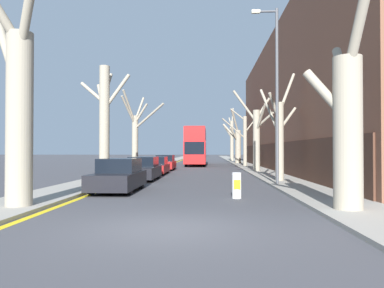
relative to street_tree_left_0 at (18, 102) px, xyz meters
The scene contains 21 objects.
ground_plane 6.69m from the street_tree_left_0, 27.62° to the right, with size 300.00×300.00×0.00m, color #424247.
sidewalk_left 47.46m from the street_tree_left_0, 90.48° to the left, with size 2.54×120.00×0.12m, color gray.
sidewalk_right 48.62m from the street_tree_left_0, 77.41° to the left, with size 2.54×120.00×0.12m, color gray.
building_facade_right 29.13m from the street_tree_left_0, 54.51° to the left, with size 10.08×45.06×12.56m.
kerb_line_stripe 47.47m from the street_tree_left_0, 88.72° to the left, with size 0.24×120.00×0.01m, color yellow.
street_tree_left_0 is the anchor object (origin of this frame).
street_tree_left_1 9.90m from the street_tree_left_0, 89.95° to the left, with size 3.23×1.52×6.81m.
street_tree_left_2 19.56m from the street_tree_left_0, 90.15° to the left, with size 3.57×3.05×6.80m.
street_tree_right_0 10.28m from the street_tree_left_0, ahead, with size 1.66×3.58×7.24m.
street_tree_right_1 14.73m from the street_tree_left_0, 45.80° to the left, with size 2.31×2.78×6.57m.
street_tree_right_2 23.13m from the street_tree_left_0, 63.78° to the left, with size 3.41×2.12×7.14m.
street_tree_right_3 32.67m from the street_tree_left_0, 71.88° to the left, with size 4.33×0.70×6.67m.
street_tree_right_4 41.94m from the street_tree_left_0, 76.11° to the left, with size 2.56×2.91×7.54m.
street_tree_right_5 53.00m from the street_tree_left_0, 79.11° to the left, with size 1.84×2.53×9.29m.
double_decker_bus 35.04m from the street_tree_left_0, 82.57° to the left, with size 2.46×11.23×4.57m.
parked_car_0 6.36m from the street_tree_left_0, 70.16° to the left, with size 1.84×4.59×1.50m.
parked_car_1 12.28m from the street_tree_left_0, 80.63° to the left, with size 1.81×4.59×1.47m.
parked_car_2 17.86m from the street_tree_left_0, 83.66° to the left, with size 1.78×4.35×1.37m.
parked_car_3 24.07m from the street_tree_left_0, 85.32° to the left, with size 1.78×4.43×1.43m.
lamp_post 12.68m from the street_tree_left_0, 40.16° to the left, with size 1.40×0.20×9.36m.
traffic_bollard 8.34m from the street_tree_left_0, 23.08° to the left, with size 0.36×0.37×1.01m.
Camera 1 is at (0.99, -8.98, 1.88)m, focal length 35.00 mm.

